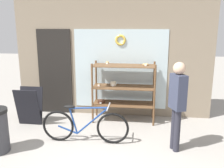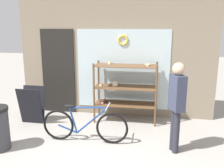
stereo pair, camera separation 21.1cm
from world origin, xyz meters
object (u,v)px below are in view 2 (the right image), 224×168
(sandwich_board, at_px, (32,105))
(display_case, at_px, (125,87))
(pedestrian, at_px, (177,101))
(bicycle, at_px, (84,125))

(sandwich_board, bearing_deg, display_case, 14.53)
(sandwich_board, distance_m, pedestrian, 3.24)
(display_case, distance_m, bicycle, 1.45)
(sandwich_board, bearing_deg, bicycle, -25.79)
(display_case, bearing_deg, sandwich_board, -166.19)
(display_case, distance_m, pedestrian, 1.68)
(pedestrian, bearing_deg, bicycle, -115.16)
(bicycle, xyz_separation_m, sandwich_board, (-1.43, 0.71, 0.09))
(display_case, height_order, pedestrian, pedestrian)
(display_case, height_order, bicycle, display_case)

